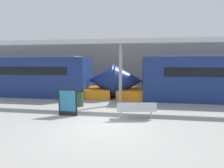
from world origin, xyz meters
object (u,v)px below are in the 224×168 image
train_right (11,76)px  support_column_near (120,75)px  trash_bin (80,98)px  bench_near (136,109)px  poster_board (68,102)px

train_right → support_column_near: size_ratio=4.58×
trash_bin → support_column_near: bearing=18.7°
bench_near → trash_bin: size_ratio=1.96×
bench_near → poster_board: poster_board is taller
bench_near → support_column_near: bearing=100.9°
poster_board → train_right: bearing=144.6°
bench_near → support_column_near: (-1.06, 2.82, 1.45)m
support_column_near → poster_board: bearing=-131.2°
trash_bin → poster_board: size_ratio=0.70×
train_right → support_column_near: support_column_near is taller
train_right → bench_near: 11.78m
bench_near → support_column_near: 3.34m
train_right → poster_board: (7.09, -5.04, -0.81)m
trash_bin → support_column_near: (2.46, 0.83, 1.45)m
bench_near → trash_bin: trash_bin is taller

